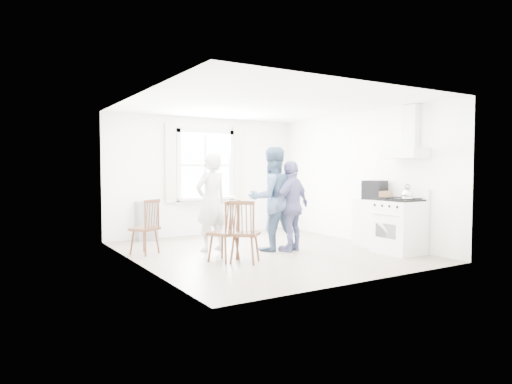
% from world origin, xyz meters
% --- Properties ---
extents(room_shell, '(4.62, 5.12, 2.64)m').
position_xyz_m(room_shell, '(0.00, 0.00, 1.30)').
color(room_shell, gray).
rests_on(room_shell, ground).
extents(window_assembly, '(1.88, 0.24, 1.70)m').
position_xyz_m(window_assembly, '(0.00, 2.45, 1.46)').
color(window_assembly, white).
rests_on(window_assembly, room_shell).
extents(range_hood, '(0.45, 0.76, 0.94)m').
position_xyz_m(range_hood, '(2.07, -1.35, 1.90)').
color(range_hood, silver).
rests_on(range_hood, room_shell).
extents(shelf_unit, '(0.40, 0.30, 0.80)m').
position_xyz_m(shelf_unit, '(-1.40, 2.33, 0.40)').
color(shelf_unit, gray).
rests_on(shelf_unit, ground).
extents(gas_stove, '(0.68, 0.76, 1.12)m').
position_xyz_m(gas_stove, '(1.91, -1.35, 0.48)').
color(gas_stove, white).
rests_on(gas_stove, ground).
extents(kettle, '(0.19, 0.19, 0.27)m').
position_xyz_m(kettle, '(1.86, -1.57, 1.04)').
color(kettle, silver).
rests_on(kettle, gas_stove).
extents(low_cabinet, '(0.50, 0.55, 0.90)m').
position_xyz_m(low_cabinet, '(1.98, -0.65, 0.45)').
color(low_cabinet, silver).
rests_on(low_cabinet, ground).
extents(stereo_stack, '(0.49, 0.46, 0.35)m').
position_xyz_m(stereo_stack, '(1.98, -0.71, 1.08)').
color(stereo_stack, black).
rests_on(stereo_stack, low_cabinet).
extents(cardboard_box, '(0.30, 0.25, 0.16)m').
position_xyz_m(cardboard_box, '(1.99, -0.88, 0.98)').
color(cardboard_box, '#AF7D54').
rests_on(cardboard_box, low_cabinet).
extents(windsor_chair_a, '(0.55, 0.55, 0.96)m').
position_xyz_m(windsor_chair_a, '(-1.85, 0.79, 0.58)').
color(windsor_chair_a, '#422515').
rests_on(windsor_chair_a, ground).
extents(windsor_chair_b, '(0.58, 0.58, 0.99)m').
position_xyz_m(windsor_chair_b, '(-0.85, -0.72, 0.61)').
color(windsor_chair_b, '#422515').
rests_on(windsor_chair_b, ground).
extents(windsor_chair_c, '(0.55, 0.55, 0.98)m').
position_xyz_m(windsor_chair_c, '(-0.97, -0.48, 0.60)').
color(windsor_chair_c, '#422515').
rests_on(windsor_chair_c, ground).
extents(person_left, '(0.75, 0.75, 1.75)m').
position_xyz_m(person_left, '(-0.77, 0.57, 0.88)').
color(person_left, silver).
rests_on(person_left, ground).
extents(person_mid, '(1.00, 1.00, 1.86)m').
position_xyz_m(person_mid, '(0.18, 0.03, 0.93)').
color(person_mid, '#415A7A').
rests_on(person_mid, ground).
extents(person_right, '(1.22, 1.22, 1.62)m').
position_xyz_m(person_right, '(0.44, -0.21, 0.81)').
color(person_right, navy).
rests_on(person_right, ground).
extents(potted_plant, '(0.22, 0.22, 0.34)m').
position_xyz_m(potted_plant, '(0.15, 2.36, 1.02)').
color(potted_plant, '#377D3F').
rests_on(potted_plant, window_assembly).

